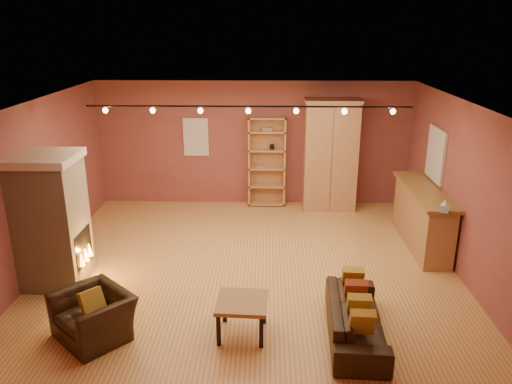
{
  "coord_description": "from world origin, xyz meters",
  "views": [
    {
      "loc": [
        0.32,
        -7.75,
        3.97
      ],
      "look_at": [
        0.12,
        0.2,
        1.28
      ],
      "focal_mm": 35.0,
      "sensor_mm": 36.0,
      "label": 1
    }
  ],
  "objects_px": {
    "armoire": "(330,155)",
    "loveseat": "(356,312)",
    "bookcase": "(267,161)",
    "armchair": "(93,308)",
    "fireplace": "(52,220)",
    "bar_counter": "(422,217)",
    "coffee_table": "(242,305)"
  },
  "relations": [
    {
      "from": "armoire",
      "to": "loveseat",
      "type": "xyz_separation_m",
      "value": [
        -0.19,
        -4.94,
        -0.87
      ]
    },
    {
      "from": "bookcase",
      "to": "armchair",
      "type": "xyz_separation_m",
      "value": [
        -2.27,
        -5.23,
        -0.62
      ]
    },
    {
      "from": "loveseat",
      "to": "armchair",
      "type": "xyz_separation_m",
      "value": [
        -3.46,
        -0.09,
        0.05
      ]
    },
    {
      "from": "bookcase",
      "to": "fireplace",
      "type": "bearing_deg",
      "value": -131.76
    },
    {
      "from": "bookcase",
      "to": "armoire",
      "type": "bearing_deg",
      "value": -8.33
    },
    {
      "from": "bookcase",
      "to": "armchair",
      "type": "relative_size",
      "value": 1.81
    },
    {
      "from": "armoire",
      "to": "armchair",
      "type": "distance_m",
      "value": 6.27
    },
    {
      "from": "fireplace",
      "to": "loveseat",
      "type": "relative_size",
      "value": 1.16
    },
    {
      "from": "bookcase",
      "to": "bar_counter",
      "type": "height_order",
      "value": "bookcase"
    },
    {
      "from": "bookcase",
      "to": "loveseat",
      "type": "relative_size",
      "value": 1.12
    },
    {
      "from": "bookcase",
      "to": "armoire",
      "type": "relative_size",
      "value": 0.83
    },
    {
      "from": "bar_counter",
      "to": "armchair",
      "type": "distance_m",
      "value": 6.0
    },
    {
      "from": "bookcase",
      "to": "coffee_table",
      "type": "bearing_deg",
      "value": -93.43
    },
    {
      "from": "armchair",
      "to": "coffee_table",
      "type": "xyz_separation_m",
      "value": [
        1.96,
        0.11,
        0.01
      ]
    },
    {
      "from": "fireplace",
      "to": "coffee_table",
      "type": "xyz_separation_m",
      "value": [
        3.03,
        -1.38,
        -0.63
      ]
    },
    {
      "from": "armchair",
      "to": "coffee_table",
      "type": "bearing_deg",
      "value": 46.05
    },
    {
      "from": "bookcase",
      "to": "armoire",
      "type": "distance_m",
      "value": 1.42
    },
    {
      "from": "bar_counter",
      "to": "bookcase",
      "type": "bearing_deg",
      "value": 142.96
    },
    {
      "from": "fireplace",
      "to": "armchair",
      "type": "relative_size",
      "value": 1.88
    },
    {
      "from": "fireplace",
      "to": "bar_counter",
      "type": "distance_m",
      "value": 6.45
    },
    {
      "from": "bar_counter",
      "to": "loveseat",
      "type": "height_order",
      "value": "bar_counter"
    },
    {
      "from": "loveseat",
      "to": "fireplace",
      "type": "bearing_deg",
      "value": 76.22
    },
    {
      "from": "fireplace",
      "to": "bookcase",
      "type": "xyz_separation_m",
      "value": [
        3.34,
        3.74,
        -0.02
      ]
    },
    {
      "from": "bar_counter",
      "to": "coffee_table",
      "type": "bearing_deg",
      "value": -137.55
    },
    {
      "from": "bar_counter",
      "to": "loveseat",
      "type": "bearing_deg",
      "value": -119.94
    },
    {
      "from": "armchair",
      "to": "armoire",
      "type": "bearing_deg",
      "value": 96.85
    },
    {
      "from": "bookcase",
      "to": "bar_counter",
      "type": "relative_size",
      "value": 0.88
    },
    {
      "from": "armchair",
      "to": "coffee_table",
      "type": "relative_size",
      "value": 1.61
    },
    {
      "from": "armoire",
      "to": "bar_counter",
      "type": "distance_m",
      "value": 2.58
    },
    {
      "from": "armoire",
      "to": "armchair",
      "type": "relative_size",
      "value": 2.18
    },
    {
      "from": "fireplace",
      "to": "bookcase",
      "type": "relative_size",
      "value": 1.04
    },
    {
      "from": "fireplace",
      "to": "armchair",
      "type": "height_order",
      "value": "fireplace"
    }
  ]
}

